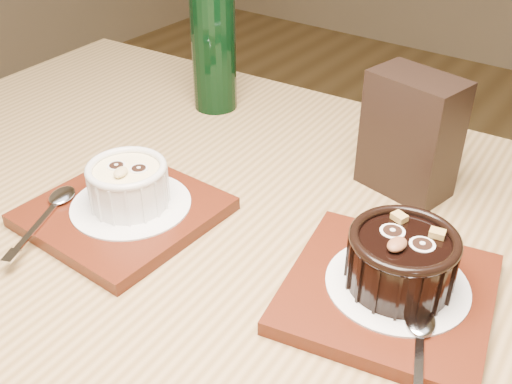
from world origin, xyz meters
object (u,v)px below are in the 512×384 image
(ramekin_white, at_px, (128,183))
(green_bottle, at_px, (214,47))
(table, at_px, (253,326))
(ramekin_dark, at_px, (402,258))
(tray_left, at_px, (124,212))
(tray_right, at_px, (388,293))
(condiment_stand, at_px, (411,135))

(ramekin_white, distance_m, green_bottle, 0.30)
(table, height_order, ramekin_dark, ramekin_dark)
(ramekin_dark, bearing_deg, tray_left, -164.03)
(table, distance_m, tray_left, 0.19)
(tray_right, xyz_separation_m, green_bottle, (-0.39, 0.22, 0.08))
(ramekin_dark, xyz_separation_m, condiment_stand, (-0.07, 0.18, 0.02))
(tray_left, relative_size, condiment_stand, 1.29)
(table, relative_size, ramekin_white, 14.58)
(table, xyz_separation_m, tray_right, (0.13, 0.03, 0.10))
(tray_right, relative_size, ramekin_dark, 1.85)
(table, bearing_deg, ramekin_white, -173.54)
(tray_left, height_order, green_bottle, green_bottle)
(table, distance_m, ramekin_dark, 0.20)
(table, xyz_separation_m, green_bottle, (-0.26, 0.25, 0.18))
(condiment_stand, height_order, green_bottle, green_bottle)
(ramekin_white, bearing_deg, condiment_stand, 24.33)
(green_bottle, bearing_deg, tray_right, -29.97)
(ramekin_white, distance_m, condiment_stand, 0.32)
(table, relative_size, condiment_stand, 8.92)
(tray_left, bearing_deg, ramekin_white, 51.36)
(ramekin_dark, relative_size, green_bottle, 0.41)
(tray_right, xyz_separation_m, condiment_stand, (-0.07, 0.18, 0.06))
(tray_left, xyz_separation_m, green_bottle, (-0.10, 0.28, 0.08))
(condiment_stand, bearing_deg, tray_right, -69.18)
(tray_left, relative_size, ramekin_dark, 1.85)
(tray_left, xyz_separation_m, ramekin_white, (0.01, 0.01, 0.04))
(table, xyz_separation_m, condiment_stand, (0.06, 0.21, 0.16))
(tray_left, height_order, ramekin_white, ramekin_white)
(tray_right, distance_m, ramekin_dark, 0.04)
(table, bearing_deg, condiment_stand, 73.68)
(table, xyz_separation_m, ramekin_white, (-0.15, -0.02, 0.13))
(tray_left, bearing_deg, ramekin_dark, 11.70)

